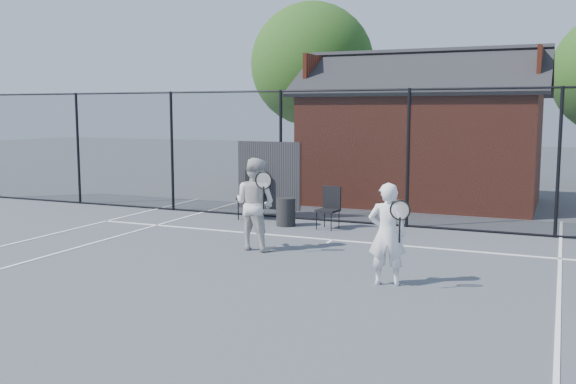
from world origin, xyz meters
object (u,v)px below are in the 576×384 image
at_px(chair_right, 328,208).
at_px(waste_bin, 286,212).
at_px(player_front, 387,234).
at_px(chair_left, 251,196).
at_px(player_back, 255,204).
at_px(clubhouse, 422,144).

xyz_separation_m(chair_right, waste_bin, (-0.98, 0.00, -0.13)).
bearing_deg(player_front, chair_right, 120.67).
bearing_deg(chair_left, chair_right, -12.12).
distance_m(player_front, chair_right, 4.50).
xyz_separation_m(player_front, waste_bin, (-3.27, 3.86, -0.44)).
bearing_deg(chair_right, chair_left, 175.33).
bearing_deg(player_front, player_back, 153.29).
xyz_separation_m(player_back, chair_right, (0.54, 2.44, -0.40)).
xyz_separation_m(clubhouse, player_front, (1.29, -8.76, -0.85)).
bearing_deg(chair_right, player_front, -50.52).
bearing_deg(waste_bin, clubhouse, 67.99).
bearing_deg(waste_bin, player_front, -49.73).
distance_m(player_front, player_back, 3.16).
relative_size(clubhouse, chair_right, 7.32).
height_order(player_back, chair_right, player_back).
height_order(player_front, waste_bin, player_front).
height_order(player_front, player_back, player_back).
bearing_deg(player_front, waste_bin, 130.27).
bearing_deg(chair_right, player_back, -93.65).
relative_size(player_back, chair_left, 1.53).
bearing_deg(chair_right, clubhouse, 87.27).
distance_m(player_back, chair_left, 3.33).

